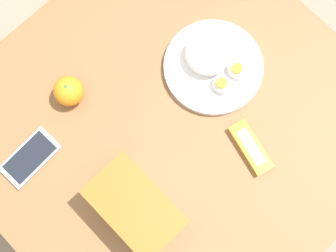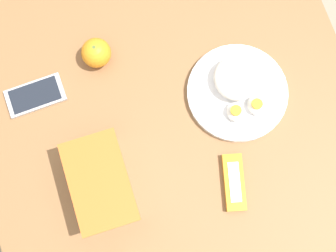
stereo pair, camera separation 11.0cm
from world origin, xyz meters
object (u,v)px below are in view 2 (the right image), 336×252
at_px(food_container, 102,184).
at_px(orange_fruit, 96,53).
at_px(cell_phone, 35,96).
at_px(rice_plate, 237,89).
at_px(candy_bar, 234,182).

xyz_separation_m(food_container, orange_fruit, (0.31, -0.07, -0.01)).
bearing_deg(orange_fruit, cell_phone, 105.68).
bearing_deg(rice_plate, candy_bar, 159.14).
height_order(rice_plate, cell_phone, rice_plate).
bearing_deg(cell_phone, candy_bar, -131.53).
bearing_deg(orange_fruit, candy_bar, -151.02).
height_order(rice_plate, candy_bar, rice_plate).
distance_m(orange_fruit, rice_plate, 0.35).
xyz_separation_m(orange_fruit, rice_plate, (-0.19, -0.30, -0.01)).
bearing_deg(food_container, candy_bar, -106.13).
distance_m(rice_plate, cell_phone, 0.49).
xyz_separation_m(orange_fruit, candy_bar, (-0.39, -0.22, -0.03)).
bearing_deg(candy_bar, cell_phone, 48.47).
distance_m(candy_bar, cell_phone, 0.52).
relative_size(food_container, cell_phone, 1.45).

